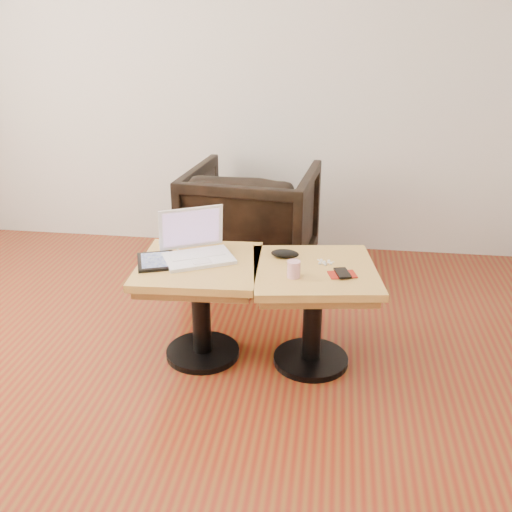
# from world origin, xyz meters

# --- Properties ---
(room_shell) EXTENTS (4.52, 4.52, 2.71)m
(room_shell) POSITION_xyz_m (0.00, 0.00, 1.35)
(room_shell) COLOR maroon
(room_shell) RESTS_ON ground
(side_table_left) EXTENTS (0.62, 0.62, 0.54)m
(side_table_left) POSITION_xyz_m (0.13, 0.61, 0.40)
(side_table_left) COLOR black
(side_table_left) RESTS_ON ground
(side_table_right) EXTENTS (0.67, 0.67, 0.54)m
(side_table_right) POSITION_xyz_m (0.70, 0.62, 0.40)
(side_table_right) COLOR black
(side_table_right) RESTS_ON ground
(laptop) EXTENTS (0.42, 0.39, 0.24)m
(laptop) POSITION_xyz_m (0.10, 0.67, 0.58)
(laptop) COLOR white
(laptop) RESTS_ON side_table_left
(tablet) EXTENTS (0.25, 0.27, 0.02)m
(tablet) POSITION_xyz_m (-0.08, 0.57, 0.55)
(tablet) COLOR black
(tablet) RESTS_ON side_table_left
(charging_adapter) EXTENTS (0.04, 0.04, 0.02)m
(charging_adapter) POSITION_xyz_m (-0.12, 0.83, 0.55)
(charging_adapter) COLOR white
(charging_adapter) RESTS_ON side_table_left
(glasses_case) EXTENTS (0.14, 0.07, 0.04)m
(glasses_case) POSITION_xyz_m (0.54, 0.72, 0.56)
(glasses_case) COLOR black
(glasses_case) RESTS_ON side_table_right
(striped_cup) EXTENTS (0.07, 0.07, 0.08)m
(striped_cup) POSITION_xyz_m (0.60, 0.50, 0.58)
(striped_cup) COLOR #BB4260
(striped_cup) RESTS_ON side_table_right
(earbuds_tangle) EXTENTS (0.08, 0.06, 0.02)m
(earbuds_tangle) POSITION_xyz_m (0.74, 0.68, 0.54)
(earbuds_tangle) COLOR white
(earbuds_tangle) RESTS_ON side_table_right
(phone_on_sleeve) EXTENTS (0.15, 0.12, 0.02)m
(phone_on_sleeve) POSITION_xyz_m (0.83, 0.55, 0.54)
(phone_on_sleeve) COLOR maroon
(phone_on_sleeve) RESTS_ON side_table_right
(armchair) EXTENTS (0.89, 0.91, 0.76)m
(armchair) POSITION_xyz_m (0.23, 1.69, 0.38)
(armchair) COLOR black
(armchair) RESTS_ON ground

